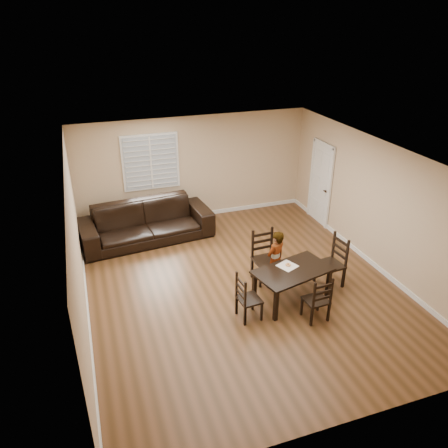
{
  "coord_description": "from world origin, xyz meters",
  "views": [
    {
      "loc": [
        -2.7,
        -6.85,
        5.01
      ],
      "look_at": [
        -0.08,
        0.87,
        1.0
      ],
      "focal_mm": 35.0,
      "sensor_mm": 36.0,
      "label": 1
    }
  ],
  "objects_px": {
    "chair_far": "(320,303)",
    "child": "(275,260)",
    "chair_near": "(263,256)",
    "chair_right": "(336,262)",
    "dining_table": "(293,274)",
    "chair_left": "(244,300)",
    "sofa": "(146,222)",
    "donut": "(288,265)"
  },
  "relations": [
    {
      "from": "chair_far",
      "to": "child",
      "type": "bearing_deg",
      "value": -80.7
    },
    {
      "from": "chair_near",
      "to": "child",
      "type": "xyz_separation_m",
      "value": [
        0.07,
        -0.41,
        0.13
      ]
    },
    {
      "from": "chair_near",
      "to": "child",
      "type": "bearing_deg",
      "value": -82.63
    },
    {
      "from": "chair_right",
      "to": "dining_table",
      "type": "bearing_deg",
      "value": -83.46
    },
    {
      "from": "chair_left",
      "to": "chair_right",
      "type": "distance_m",
      "value": 2.21
    },
    {
      "from": "chair_far",
      "to": "sofa",
      "type": "xyz_separation_m",
      "value": [
        -2.34,
        4.09,
        0.04
      ]
    },
    {
      "from": "chair_far",
      "to": "sofa",
      "type": "distance_m",
      "value": 4.71
    },
    {
      "from": "chair_right",
      "to": "child",
      "type": "distance_m",
      "value": 1.24
    },
    {
      "from": "chair_left",
      "to": "donut",
      "type": "bearing_deg",
      "value": -73.8
    },
    {
      "from": "chair_left",
      "to": "sofa",
      "type": "distance_m",
      "value": 3.75
    },
    {
      "from": "chair_left",
      "to": "donut",
      "type": "height_order",
      "value": "chair_left"
    },
    {
      "from": "chair_left",
      "to": "chair_right",
      "type": "xyz_separation_m",
      "value": [
        2.15,
        0.49,
        0.07
      ]
    },
    {
      "from": "chair_far",
      "to": "chair_left",
      "type": "relative_size",
      "value": 1.0
    },
    {
      "from": "chair_right",
      "to": "sofa",
      "type": "distance_m",
      "value": 4.5
    },
    {
      "from": "child",
      "to": "dining_table",
      "type": "bearing_deg",
      "value": 79.54
    },
    {
      "from": "chair_near",
      "to": "chair_far",
      "type": "xyz_separation_m",
      "value": [
        0.36,
        -1.66,
        -0.09
      ]
    },
    {
      "from": "dining_table",
      "to": "chair_right",
      "type": "distance_m",
      "value": 1.12
    },
    {
      "from": "chair_far",
      "to": "dining_table",
      "type": "bearing_deg",
      "value": -81.28
    },
    {
      "from": "chair_near",
      "to": "child",
      "type": "height_order",
      "value": "child"
    },
    {
      "from": "dining_table",
      "to": "chair_near",
      "type": "xyz_separation_m",
      "value": [
        -0.2,
        0.92,
        -0.09
      ]
    },
    {
      "from": "dining_table",
      "to": "chair_left",
      "type": "relative_size",
      "value": 1.75
    },
    {
      "from": "chair_near",
      "to": "chair_left",
      "type": "relative_size",
      "value": 1.2
    },
    {
      "from": "chair_left",
      "to": "chair_right",
      "type": "bearing_deg",
      "value": -82.07
    },
    {
      "from": "dining_table",
      "to": "chair_right",
      "type": "xyz_separation_m",
      "value": [
        1.09,
        0.25,
        -0.1
      ]
    },
    {
      "from": "chair_left",
      "to": "sofa",
      "type": "height_order",
      "value": "same"
    },
    {
      "from": "chair_right",
      "to": "donut",
      "type": "relative_size",
      "value": 10.06
    },
    {
      "from": "chair_near",
      "to": "chair_left",
      "type": "distance_m",
      "value": 1.45
    },
    {
      "from": "child",
      "to": "sofa",
      "type": "relative_size",
      "value": 0.4
    },
    {
      "from": "chair_far",
      "to": "chair_left",
      "type": "height_order",
      "value": "chair_left"
    },
    {
      "from": "chair_far",
      "to": "donut",
      "type": "xyz_separation_m",
      "value": [
        -0.18,
        0.91,
        0.29
      ]
    },
    {
      "from": "chair_far",
      "to": "chair_left",
      "type": "bearing_deg",
      "value": -25.75
    },
    {
      "from": "child",
      "to": "donut",
      "type": "distance_m",
      "value": 0.37
    },
    {
      "from": "child",
      "to": "chair_near",
      "type": "bearing_deg",
      "value": -103.85
    },
    {
      "from": "chair_near",
      "to": "chair_left",
      "type": "xyz_separation_m",
      "value": [
        -0.87,
        -1.16,
        -0.08
      ]
    },
    {
      "from": "chair_far",
      "to": "chair_left",
      "type": "distance_m",
      "value": 1.33
    },
    {
      "from": "sofa",
      "to": "donut",
      "type": "bearing_deg",
      "value": -61.78
    },
    {
      "from": "donut",
      "to": "sofa",
      "type": "distance_m",
      "value": 3.85
    },
    {
      "from": "chair_near",
      "to": "chair_far",
      "type": "distance_m",
      "value": 1.7
    },
    {
      "from": "dining_table",
      "to": "donut",
      "type": "distance_m",
      "value": 0.2
    },
    {
      "from": "donut",
      "to": "sofa",
      "type": "height_order",
      "value": "sofa"
    },
    {
      "from": "chair_near",
      "to": "chair_right",
      "type": "height_order",
      "value": "chair_near"
    },
    {
      "from": "chair_right",
      "to": "chair_near",
      "type": "bearing_deg",
      "value": -123.78
    }
  ]
}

